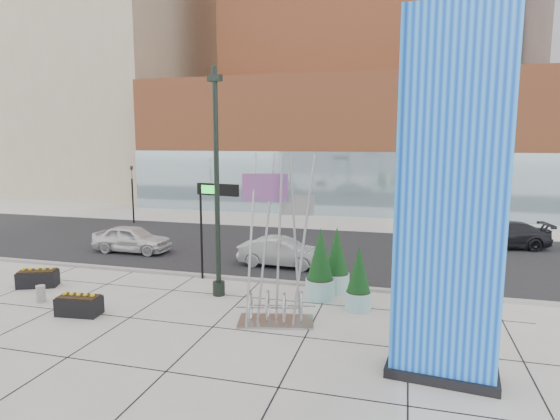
% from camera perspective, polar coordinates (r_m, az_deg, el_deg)
% --- Properties ---
extents(ground, '(160.00, 160.00, 0.00)m').
position_cam_1_polar(ground, '(16.71, -10.04, -12.26)').
color(ground, '#9E9991').
rests_on(ground, ground).
extents(street_asphalt, '(80.00, 12.00, 0.02)m').
position_cam_1_polar(street_asphalt, '(25.70, -0.50, -4.71)').
color(street_asphalt, black).
rests_on(street_asphalt, ground).
extents(curb_edge, '(80.00, 0.30, 0.12)m').
position_cam_1_polar(curb_edge, '(20.18, -5.16, -8.31)').
color(curb_edge, gray).
rests_on(curb_edge, ground).
extents(tower_podium, '(34.00, 10.00, 11.00)m').
position_cam_1_polar(tower_podium, '(41.49, 7.28, 7.91)').
color(tower_podium, '#AA5731').
rests_on(tower_podium, ground).
extents(tower_glass_front, '(34.00, 0.60, 5.00)m').
position_cam_1_polar(tower_glass_front, '(36.90, 6.15, 3.20)').
color(tower_glass_front, '#8CA5B2').
rests_on(tower_glass_front, ground).
extents(building_beige_left, '(18.00, 20.00, 34.00)m').
position_cam_1_polar(building_beige_left, '(59.25, -19.82, 18.84)').
color(building_beige_left, gray).
rests_on(building_beige_left, ground).
extents(blue_pylon, '(2.79, 1.47, 8.93)m').
position_cam_1_polar(blue_pylon, '(11.81, 20.02, 0.34)').
color(blue_pylon, blue).
rests_on(blue_pylon, ground).
extents(lamp_post, '(0.57, 0.47, 8.52)m').
position_cam_1_polar(lamp_post, '(17.58, -7.67, 0.59)').
color(lamp_post, black).
rests_on(lamp_post, ground).
extents(public_art_sculpture, '(2.63, 1.71, 5.52)m').
position_cam_1_polar(public_art_sculpture, '(15.20, -0.44, -8.47)').
color(public_art_sculpture, '#A5A7AA').
rests_on(public_art_sculpture, ground).
extents(concrete_bollard, '(0.32, 0.32, 0.63)m').
position_cam_1_polar(concrete_bollard, '(19.47, -27.13, -9.09)').
color(concrete_bollard, gray).
rests_on(concrete_bollard, ground).
extents(overhead_street_sign, '(1.94, 0.54, 4.12)m').
position_cam_1_polar(overhead_street_sign, '(19.58, -7.81, 1.54)').
color(overhead_street_sign, black).
rests_on(overhead_street_sign, ground).
extents(round_planter_east, '(0.91, 0.91, 2.29)m').
position_cam_1_polar(round_planter_east, '(16.66, 9.56, -8.37)').
color(round_planter_east, '#94C7C3').
rests_on(round_planter_east, ground).
extents(round_planter_mid, '(1.03, 1.03, 2.58)m').
position_cam_1_polar(round_planter_mid, '(18.47, 6.90, -6.19)').
color(round_planter_mid, '#94C7C3').
rests_on(round_planter_mid, ground).
extents(round_planter_west, '(1.08, 1.08, 2.70)m').
position_cam_1_polar(round_planter_west, '(17.52, 4.91, -6.77)').
color(round_planter_west, '#94C7C3').
rests_on(round_planter_west, ground).
extents(box_planter_north, '(1.65, 1.26, 0.82)m').
position_cam_1_polar(box_planter_north, '(21.49, -27.43, -7.33)').
color(box_planter_north, black).
rests_on(box_planter_north, ground).
extents(box_planter_south, '(1.50, 0.86, 0.79)m').
position_cam_1_polar(box_planter_south, '(17.57, -23.29, -10.53)').
color(box_planter_south, black).
rests_on(box_planter_south, ground).
extents(car_white_west, '(4.17, 1.69, 1.42)m').
position_cam_1_polar(car_white_west, '(25.97, -17.59, -3.39)').
color(car_white_west, silver).
rests_on(car_white_west, ground).
extents(car_silver_mid, '(4.12, 1.58, 1.34)m').
position_cam_1_polar(car_silver_mid, '(22.02, 0.24, -5.19)').
color(car_silver_mid, '#9B9EA2').
rests_on(car_silver_mid, ground).
extents(car_dark_east, '(5.23, 2.82, 1.44)m').
position_cam_1_polar(car_dark_east, '(28.48, 25.40, -2.77)').
color(car_dark_east, black).
rests_on(car_dark_east, ground).
extents(traffic_signal, '(0.15, 0.18, 4.10)m').
position_cam_1_polar(traffic_signal, '(34.81, -17.55, 2.20)').
color(traffic_signal, black).
rests_on(traffic_signal, ground).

